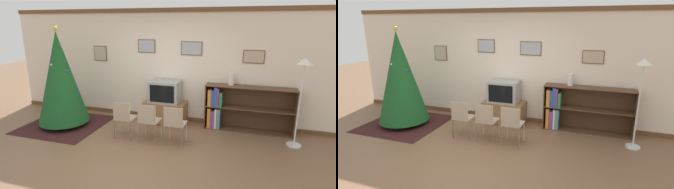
% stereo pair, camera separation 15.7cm
% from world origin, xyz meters
% --- Properties ---
extents(ground_plane, '(24.00, 24.00, 0.00)m').
position_xyz_m(ground_plane, '(0.00, 0.00, 0.00)').
color(ground_plane, brown).
extents(wall_back, '(8.68, 0.11, 2.70)m').
position_xyz_m(wall_back, '(0.00, 2.23, 1.35)').
color(wall_back, silver).
rests_on(wall_back, ground_plane).
extents(area_rug, '(1.81, 1.76, 0.01)m').
position_xyz_m(area_rug, '(-2.25, 1.06, 0.00)').
color(area_rug, '#381919').
rests_on(area_rug, ground_plane).
extents(christmas_tree, '(1.15, 1.15, 2.29)m').
position_xyz_m(christmas_tree, '(-2.25, 1.06, 1.15)').
color(christmas_tree, maroon).
rests_on(christmas_tree, area_rug).
extents(tv_console, '(1.00, 0.52, 0.54)m').
position_xyz_m(tv_console, '(0.00, 1.90, 0.27)').
color(tv_console, brown).
rests_on(tv_console, ground_plane).
extents(television, '(0.71, 0.51, 0.51)m').
position_xyz_m(television, '(0.00, 1.90, 0.79)').
color(television, '#9E9E99').
rests_on(television, tv_console).
extents(folding_chair_left, '(0.40, 0.40, 0.82)m').
position_xyz_m(folding_chair_left, '(-0.54, 0.79, 0.47)').
color(folding_chair_left, tan).
rests_on(folding_chair_left, ground_plane).
extents(folding_chair_center, '(0.40, 0.40, 0.82)m').
position_xyz_m(folding_chair_center, '(0.00, 0.79, 0.47)').
color(folding_chair_center, tan).
rests_on(folding_chair_center, ground_plane).
extents(folding_chair_right, '(0.40, 0.40, 0.82)m').
position_xyz_m(folding_chair_right, '(0.55, 0.79, 0.47)').
color(folding_chair_right, tan).
rests_on(folding_chair_right, ground_plane).
extents(bookshelf, '(1.92, 0.36, 1.02)m').
position_xyz_m(bookshelf, '(1.60, 2.00, 0.51)').
color(bookshelf, brown).
rests_on(bookshelf, ground_plane).
extents(vase, '(0.12, 0.12, 0.28)m').
position_xyz_m(vase, '(1.50, 2.04, 1.16)').
color(vase, silver).
rests_on(vase, bookshelf).
extents(standing_lamp, '(0.28, 0.28, 1.75)m').
position_xyz_m(standing_lamp, '(2.83, 1.48, 1.34)').
color(standing_lamp, silver).
rests_on(standing_lamp, ground_plane).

